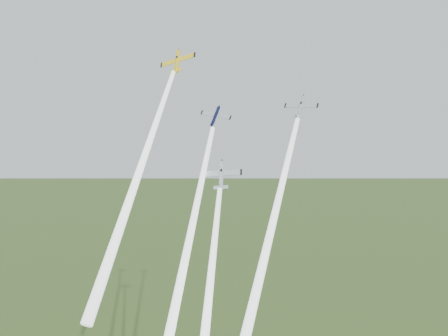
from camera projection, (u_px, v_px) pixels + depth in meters
plane_yellow at (177, 61)px, 126.51m from camera, size 10.10×7.22×9.48m
smoke_trail_yellow at (137, 179)px, 108.70m from camera, size 4.35×39.44×46.07m
plane_navy at (215, 116)px, 117.49m from camera, size 7.43×5.15×6.75m
smoke_trail_navy at (181, 279)px, 96.75m from camera, size 2.98×45.18×52.89m
plane_silver_right at (301, 107)px, 111.03m from camera, size 7.64×6.18×6.00m
smoke_trail_silver_right at (260, 278)px, 91.45m from camera, size 8.79×45.17×53.13m
plane_silver_low at (221, 175)px, 109.92m from camera, size 9.19×7.12×7.51m
smoke_trail_silver_low at (206, 326)px, 92.44m from camera, size 6.83×36.74×42.98m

